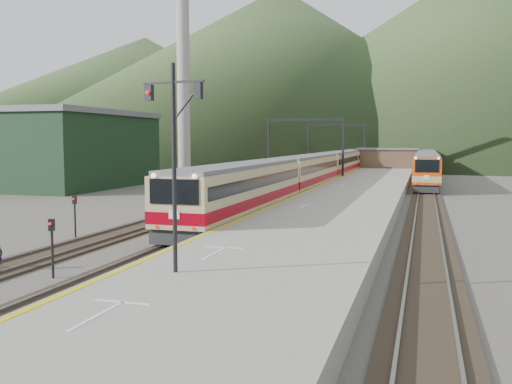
% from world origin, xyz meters
% --- Properties ---
extents(ground, '(400.00, 400.00, 0.00)m').
position_xyz_m(ground, '(0.00, 0.00, 0.00)').
color(ground, '#47423D').
rests_on(ground, ground).
extents(track_main, '(2.60, 200.00, 0.23)m').
position_xyz_m(track_main, '(0.00, 40.00, 0.07)').
color(track_main, black).
rests_on(track_main, ground).
extents(track_far, '(2.60, 200.00, 0.23)m').
position_xyz_m(track_far, '(-5.00, 40.00, 0.07)').
color(track_far, black).
rests_on(track_far, ground).
extents(track_second, '(2.60, 200.00, 0.23)m').
position_xyz_m(track_second, '(11.50, 40.00, 0.07)').
color(track_second, black).
rests_on(track_second, ground).
extents(platform, '(8.00, 100.00, 1.00)m').
position_xyz_m(platform, '(5.60, 38.00, 0.50)').
color(platform, gray).
rests_on(platform, ground).
extents(gantry_near, '(9.55, 0.25, 8.00)m').
position_xyz_m(gantry_near, '(-2.85, 55.00, 5.59)').
color(gantry_near, black).
rests_on(gantry_near, ground).
extents(gantry_far, '(9.55, 0.25, 8.00)m').
position_xyz_m(gantry_far, '(-2.85, 80.00, 5.59)').
color(gantry_far, black).
rests_on(gantry_far, ground).
extents(warehouse, '(14.50, 20.50, 8.60)m').
position_xyz_m(warehouse, '(-28.00, 42.00, 4.32)').
color(warehouse, black).
rests_on(warehouse, ground).
extents(smokestack, '(1.80, 1.80, 30.00)m').
position_xyz_m(smokestack, '(-22.00, 62.00, 15.00)').
color(smokestack, '#9E998E').
rests_on(smokestack, ground).
extents(station_shed, '(9.40, 4.40, 3.10)m').
position_xyz_m(station_shed, '(5.60, 78.00, 2.57)').
color(station_shed, brown).
rests_on(station_shed, platform).
extents(hill_a, '(180.00, 180.00, 60.00)m').
position_xyz_m(hill_a, '(-40.00, 190.00, 30.00)').
color(hill_a, '#314727').
rests_on(hill_a, ground).
extents(hill_b, '(220.00, 220.00, 75.00)m').
position_xyz_m(hill_b, '(30.00, 230.00, 37.50)').
color(hill_b, '#314727').
rests_on(hill_b, ground).
extents(hill_d, '(200.00, 200.00, 55.00)m').
position_xyz_m(hill_d, '(-120.00, 240.00, 27.50)').
color(hill_d, '#314727').
rests_on(hill_d, ground).
extents(main_train, '(3.06, 83.87, 3.74)m').
position_xyz_m(main_train, '(0.00, 52.66, 2.10)').
color(main_train, tan).
rests_on(main_train, track_main).
extents(second_train, '(2.70, 55.52, 3.30)m').
position_xyz_m(second_train, '(11.50, 70.66, 1.88)').
color(second_train, '#D4450C').
rests_on(second_train, track_second).
extents(signal_mast, '(2.19, 0.44, 6.65)m').
position_xyz_m(signal_mast, '(3.68, 2.78, 5.07)').
color(signal_mast, black).
rests_on(signal_mast, platform).
extents(short_signal_a, '(0.26, 0.23, 2.27)m').
position_xyz_m(short_signal_a, '(-2.19, 4.46, 1.46)').
color(short_signal_a, black).
rests_on(short_signal_a, ground).
extents(short_signal_b, '(0.25, 0.20, 2.27)m').
position_xyz_m(short_signal_b, '(-3.11, 27.95, 1.46)').
color(short_signal_b, black).
rests_on(short_signal_b, ground).
extents(short_signal_c, '(0.26, 0.22, 2.27)m').
position_xyz_m(short_signal_c, '(-6.79, 12.70, 1.46)').
color(short_signal_c, black).
rests_on(short_signal_c, ground).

